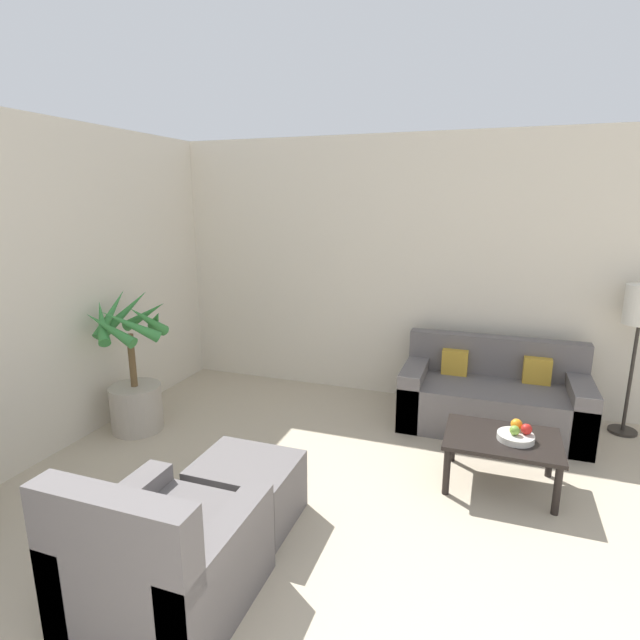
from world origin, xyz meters
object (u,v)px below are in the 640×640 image
coffee_table (502,444)px  apple_green (515,430)px  ottoman (247,490)px  fruit_bowl (516,437)px  apple_red (527,429)px  orange_fruit (516,424)px  sofa_loveseat (492,398)px  floor_lamp (640,314)px  armchair (163,562)px  potted_palm (134,380)px

coffee_table → apple_green: 0.16m
apple_green → ottoman: 1.92m
fruit_bowl → ottoman: bearing=-150.2°
apple_red → orange_fruit: (-0.07, 0.06, 0.00)m
apple_green → fruit_bowl: bearing=66.3°
coffee_table → fruit_bowl: bearing=-12.3°
sofa_loveseat → fruit_bowl: 1.06m
floor_lamp → ottoman: 3.59m
armchair → floor_lamp: bearing=48.9°
coffee_table → ottoman: (-1.58, -0.97, -0.13)m
floor_lamp → potted_palm: bearing=-161.4°
ottoman → orange_fruit: bearing=31.7°
sofa_loveseat → fruit_bowl: size_ratio=6.32×
floor_lamp → apple_green: bearing=-126.7°
sofa_loveseat → armchair: armchair is taller
ottoman → apple_green: bearing=29.4°
potted_palm → orange_fruit: (3.23, 0.19, -0.00)m
apple_red → apple_green: (-0.08, -0.04, -0.00)m
potted_palm → ottoman: size_ratio=2.01×
potted_palm → sofa_loveseat: bearing=20.5°
coffee_table → ottoman: ottoman is taller
potted_palm → apple_red: size_ratio=16.74×
floor_lamp → apple_red: 1.70m
potted_palm → sofa_loveseat: 3.28m
floor_lamp → apple_green: floor_lamp is taller
sofa_loveseat → orange_fruit: 0.99m
apple_green → armchair: size_ratio=0.08×
coffee_table → ottoman: size_ratio=1.26×
armchair → ottoman: 0.83m
fruit_bowl → orange_fruit: size_ratio=3.14×
apple_green → armchair: bearing=-134.1°
ottoman → potted_palm: bearing=151.8°
potted_palm → orange_fruit: potted_palm is taller
potted_palm → orange_fruit: 3.24m
sofa_loveseat → apple_green: size_ratio=23.26×
potted_palm → floor_lamp: size_ratio=0.95×
sofa_loveseat → fruit_bowl: bearing=-81.0°
sofa_loveseat → coffee_table: (0.08, -1.02, 0.06)m
coffee_table → orange_fruit: bearing=33.3°
coffee_table → orange_fruit: (0.09, 0.06, 0.14)m
orange_fruit → floor_lamp: bearing=51.5°
potted_palm → ottoman: 1.80m
floor_lamp → orange_fruit: bearing=-128.5°
floor_lamp → coffee_table: 1.84m
sofa_loveseat → floor_lamp: floor_lamp is taller
sofa_loveseat → apple_red: sofa_loveseat is taller
armchair → ottoman: armchair is taller
potted_palm → orange_fruit: bearing=3.4°
fruit_bowl → floor_lamp: bearing=53.2°
apple_red → orange_fruit: size_ratio=0.95×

